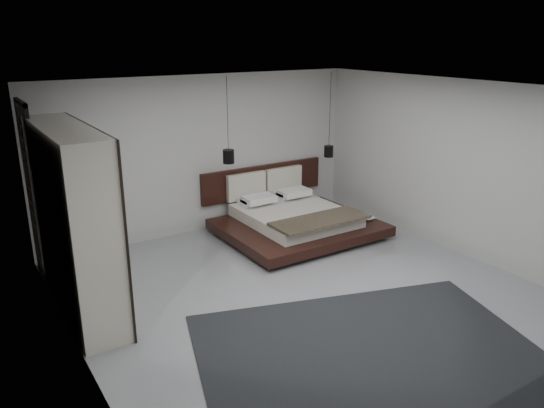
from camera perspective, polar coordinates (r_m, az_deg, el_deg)
floor at (r=7.60m, az=3.09°, el=-9.23°), size 6.00×6.00×0.00m
ceiling at (r=6.80m, az=3.49°, el=12.30°), size 6.00×6.00×0.00m
wall_back at (r=9.58m, az=-7.33°, el=5.30°), size 6.00×0.00×6.00m
wall_front at (r=5.12m, az=23.52°, el=-7.35°), size 6.00×0.00×6.00m
wall_left at (r=5.92m, az=-21.02°, el=-3.68°), size 0.00×6.00×6.00m
wall_right at (r=9.11m, az=18.80°, el=3.84°), size 0.00×6.00×6.00m
lattice_screen at (r=8.27m, az=-24.30°, el=1.12°), size 0.05×0.90×2.60m
bed at (r=9.57m, az=2.34°, el=-1.56°), size 2.63×2.33×1.05m
book_lower at (r=9.76m, az=9.70°, el=-1.56°), size 0.30×0.33×0.03m
book_upper at (r=9.72m, az=9.74°, el=-1.50°), size 0.20×0.27×0.02m
pendant_left at (r=9.02m, az=-4.70°, el=5.14°), size 0.19×0.19×1.44m
pendant_right at (r=10.23m, az=6.11°, el=5.70°), size 0.18×0.18×1.59m
wardrobe at (r=7.12m, az=-20.53°, el=-1.76°), size 0.58×2.46×2.41m
rug at (r=6.33m, az=10.53°, el=-15.48°), size 4.48×3.75×0.02m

